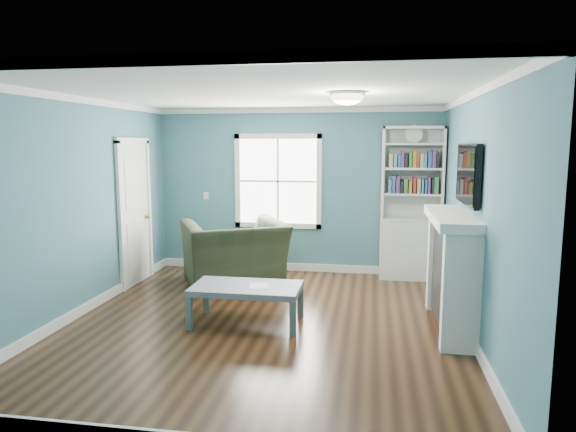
# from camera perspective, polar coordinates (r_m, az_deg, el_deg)

# --- Properties ---
(floor) EXTENTS (5.00, 5.00, 0.00)m
(floor) POSITION_cam_1_polar(r_m,az_deg,el_deg) (6.03, -2.62, -11.82)
(floor) COLOR black
(floor) RESTS_ON ground
(room_walls) EXTENTS (5.00, 5.00, 5.00)m
(room_walls) POSITION_cam_1_polar(r_m,az_deg,el_deg) (5.69, -2.72, 3.32)
(room_walls) COLOR #3E7479
(room_walls) RESTS_ON ground
(trim) EXTENTS (4.50, 5.00, 2.60)m
(trim) POSITION_cam_1_polar(r_m,az_deg,el_deg) (5.73, -2.70, -0.12)
(trim) COLOR white
(trim) RESTS_ON ground
(window) EXTENTS (1.40, 0.06, 1.50)m
(window) POSITION_cam_1_polar(r_m,az_deg,el_deg) (8.19, -1.12, 3.88)
(window) COLOR white
(window) RESTS_ON room_walls
(bookshelf) EXTENTS (0.90, 0.35, 2.31)m
(bookshelf) POSITION_cam_1_polar(r_m,az_deg,el_deg) (7.95, 13.48, -0.29)
(bookshelf) COLOR silver
(bookshelf) RESTS_ON ground
(fireplace) EXTENTS (0.44, 1.58, 1.30)m
(fireplace) POSITION_cam_1_polar(r_m,az_deg,el_deg) (5.98, 17.75, -6.01)
(fireplace) COLOR black
(fireplace) RESTS_ON ground
(tv) EXTENTS (0.06, 1.10, 0.65)m
(tv) POSITION_cam_1_polar(r_m,az_deg,el_deg) (5.84, 19.39, 4.40)
(tv) COLOR black
(tv) RESTS_ON fireplace
(door) EXTENTS (0.12, 0.98, 2.17)m
(door) POSITION_cam_1_polar(r_m,az_deg,el_deg) (7.80, -16.64, 0.54)
(door) COLOR silver
(door) RESTS_ON ground
(ceiling_fixture) EXTENTS (0.38, 0.38, 0.15)m
(ceiling_fixture) POSITION_cam_1_polar(r_m,az_deg,el_deg) (5.67, 6.60, 13.04)
(ceiling_fixture) COLOR white
(ceiling_fixture) RESTS_ON room_walls
(light_switch) EXTENTS (0.08, 0.01, 0.12)m
(light_switch) POSITION_cam_1_polar(r_m,az_deg,el_deg) (8.51, -9.09, 2.25)
(light_switch) COLOR white
(light_switch) RESTS_ON room_walls
(recliner) EXTENTS (1.68, 1.48, 1.23)m
(recliner) POSITION_cam_1_polar(r_m,az_deg,el_deg) (7.55, -6.00, -2.91)
(recliner) COLOR #232C1C
(recliner) RESTS_ON ground
(coffee_table) EXTENTS (1.23, 0.67, 0.45)m
(coffee_table) POSITION_cam_1_polar(r_m,az_deg,el_deg) (5.93, -4.63, -8.23)
(coffee_table) COLOR #4B555A
(coffee_table) RESTS_ON ground
(paper_sheet) EXTENTS (0.24, 0.29, 0.00)m
(paper_sheet) POSITION_cam_1_polar(r_m,az_deg,el_deg) (5.89, -3.26, -7.75)
(paper_sheet) COLOR white
(paper_sheet) RESTS_ON coffee_table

